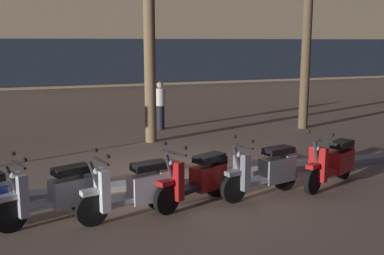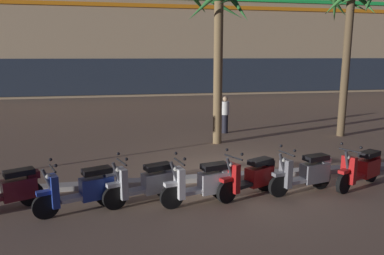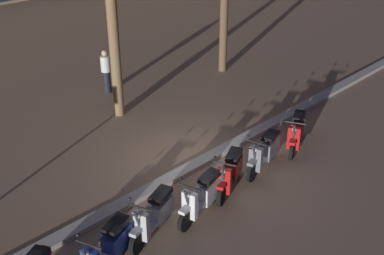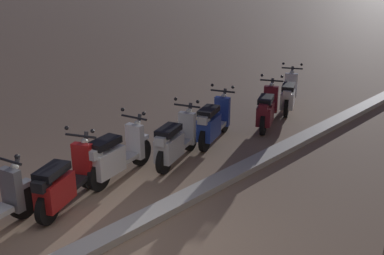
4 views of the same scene
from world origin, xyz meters
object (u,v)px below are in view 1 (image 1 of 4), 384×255
(scooter_grey_second_in_line, at_px, (267,171))
(scooter_red_lead_nearest, at_px, (333,162))
(scooter_silver_mid_front, at_px, (56,193))
(scooter_white_mid_rear, at_px, (135,189))
(scooter_red_tail_end, at_px, (198,178))
(pedestrian_window_shopping, at_px, (160,105))

(scooter_grey_second_in_line, height_order, scooter_red_lead_nearest, same)
(scooter_red_lead_nearest, bearing_deg, scooter_silver_mid_front, -180.00)
(scooter_silver_mid_front, distance_m, scooter_white_mid_rear, 1.25)
(scooter_silver_mid_front, distance_m, scooter_red_lead_nearest, 5.33)
(scooter_grey_second_in_line, distance_m, scooter_red_lead_nearest, 1.57)
(scooter_silver_mid_front, distance_m, scooter_red_tail_end, 2.42)
(scooter_red_tail_end, distance_m, scooter_grey_second_in_line, 1.36)
(scooter_silver_mid_front, relative_size, scooter_red_tail_end, 1.02)
(scooter_red_tail_end, bearing_deg, scooter_silver_mid_front, 178.79)
(scooter_grey_second_in_line, relative_size, scooter_red_lead_nearest, 1.04)
(pedestrian_window_shopping, bearing_deg, scooter_red_tail_end, -101.29)
(scooter_grey_second_in_line, bearing_deg, scooter_white_mid_rear, -175.82)
(scooter_silver_mid_front, height_order, scooter_white_mid_rear, same)
(scooter_red_tail_end, height_order, pedestrian_window_shopping, pedestrian_window_shopping)
(scooter_silver_mid_front, relative_size, scooter_white_mid_rear, 0.97)
(scooter_silver_mid_front, height_order, scooter_grey_second_in_line, same)
(scooter_red_tail_end, distance_m, scooter_red_lead_nearest, 2.92)
(scooter_red_lead_nearest, bearing_deg, scooter_white_mid_rear, -176.23)
(scooter_red_tail_end, xyz_separation_m, pedestrian_window_shopping, (1.39, 6.96, 0.36))
(scooter_white_mid_rear, bearing_deg, scooter_red_tail_end, 10.45)
(scooter_silver_mid_front, bearing_deg, scooter_white_mid_rear, -12.50)
(scooter_silver_mid_front, bearing_deg, scooter_red_tail_end, -1.21)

